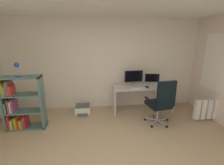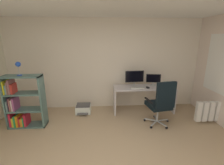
% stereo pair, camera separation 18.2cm
% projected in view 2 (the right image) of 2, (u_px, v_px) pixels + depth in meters
% --- Properties ---
extents(wall_back, '(5.50, 0.10, 2.58)m').
position_uv_depth(wall_back, '(105.00, 65.00, 4.67)').
color(wall_back, beige).
rests_on(wall_back, ground).
extents(desk, '(1.68, 0.58, 0.73)m').
position_uv_depth(desk, '(144.00, 93.00, 4.50)').
color(desk, silver).
rests_on(desk, ground).
extents(monitor_main, '(0.52, 0.18, 0.43)m').
position_uv_depth(monitor_main, '(135.00, 77.00, 4.46)').
color(monitor_main, '#B2B5B7').
rests_on(monitor_main, desk).
extents(monitor_secondary, '(0.40, 0.18, 0.33)m').
position_uv_depth(monitor_secondary, '(153.00, 79.00, 4.52)').
color(monitor_secondary, '#B2B5B7').
rests_on(monitor_secondary, desk).
extents(keyboard, '(0.35, 0.16, 0.02)m').
position_uv_depth(keyboard, '(137.00, 88.00, 4.31)').
color(keyboard, silver).
rests_on(keyboard, desk).
extents(computer_mouse, '(0.08, 0.11, 0.03)m').
position_uv_depth(computer_mouse, '(148.00, 87.00, 4.33)').
color(computer_mouse, black).
rests_on(computer_mouse, desk).
extents(office_chair, '(0.63, 0.68, 1.14)m').
position_uv_depth(office_chair, '(161.00, 102.00, 3.69)').
color(office_chair, '#B7BABC').
rests_on(office_chair, ground).
extents(bookshelf, '(0.84, 0.33, 1.24)m').
position_uv_depth(bookshelf, '(21.00, 104.00, 3.71)').
color(bookshelf, '#4C6F6B').
rests_on(bookshelf, ground).
extents(desk_lamp, '(0.12, 0.11, 0.31)m').
position_uv_depth(desk_lamp, '(18.00, 66.00, 3.48)').
color(desk_lamp, blue).
rests_on(desk_lamp, bookshelf).
extents(printer, '(0.41, 0.45, 0.24)m').
position_uv_depth(printer, '(83.00, 109.00, 4.52)').
color(printer, white).
rests_on(printer, ground).
extents(radiator, '(0.92, 0.10, 0.50)m').
position_uv_depth(radiator, '(214.00, 111.00, 3.92)').
color(radiator, white).
rests_on(radiator, ground).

